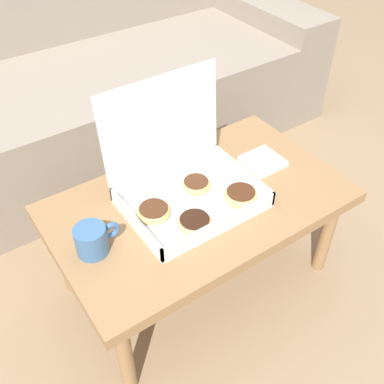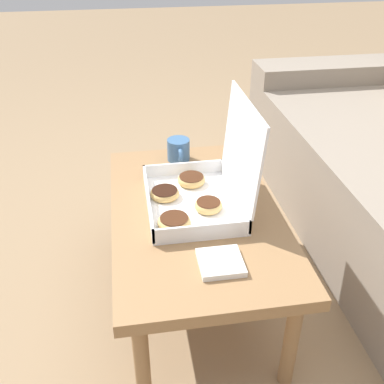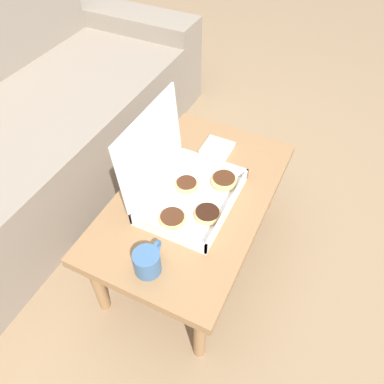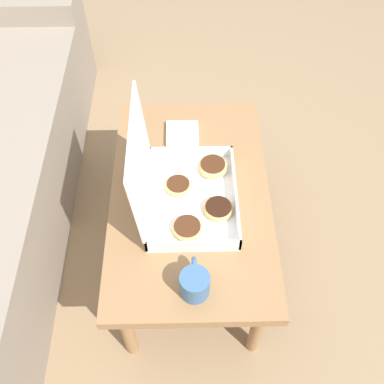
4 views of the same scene
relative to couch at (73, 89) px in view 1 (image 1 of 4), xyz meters
name	(u,v)px [view 1 (image 1 of 4)]	position (x,y,z in m)	size (l,w,h in m)	color
ground_plane	(174,249)	(0.00, -0.85, -0.31)	(12.00, 12.00, 0.00)	#937756
couch	(73,89)	(0.00, 0.00, 0.00)	(2.35, 0.89, 0.94)	gray
coffee_table	(199,209)	(0.00, -1.01, 0.04)	(0.91, 0.55, 0.39)	#997047
pastry_box	(188,183)	(-0.03, -0.99, 0.15)	(0.40, 0.33, 0.35)	white
coffee_mug	(92,240)	(-0.36, -1.02, 0.13)	(0.13, 0.09, 0.09)	#3D6693
napkin_stack	(263,161)	(0.28, -0.99, 0.09)	(0.12, 0.12, 0.02)	white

